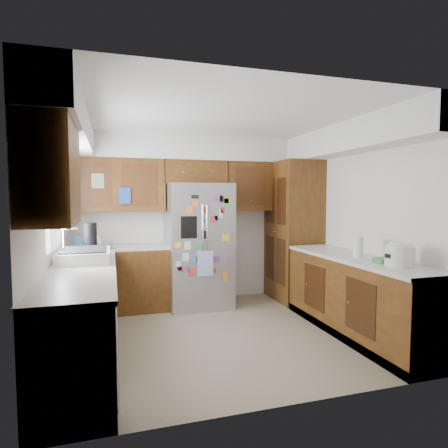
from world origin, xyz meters
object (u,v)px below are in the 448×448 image
(fridge, at_px, (199,245))
(paper_towel, at_px, (358,247))
(pantry, at_px, (293,231))
(rice_cooker, at_px, (400,254))

(fridge, bearing_deg, paper_towel, -49.76)
(pantry, height_order, fridge, pantry)
(pantry, distance_m, fridge, 1.51)
(paper_towel, bearing_deg, pantry, 88.61)
(fridge, height_order, rice_cooker, fridge)
(pantry, distance_m, paper_towel, 1.67)
(pantry, bearing_deg, paper_towel, -91.39)
(pantry, bearing_deg, fridge, 177.94)
(rice_cooker, relative_size, paper_towel, 1.19)
(pantry, relative_size, fridge, 1.19)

